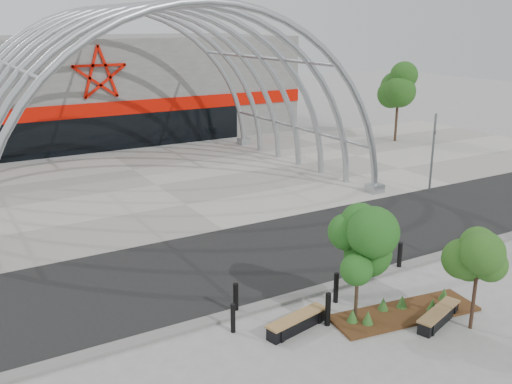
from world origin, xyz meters
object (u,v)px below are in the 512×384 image
Objects in this scene: street_tree_0 at (359,243)px; bollard_2 at (328,309)px; signal_pole at (433,151)px; bench_1 at (439,317)px; street_tree_1 at (479,255)px; bench_0 at (297,323)px.

bollard_2 is (-0.99, 0.17, -2.09)m from street_tree_0.
bench_1 is (-10.80, -10.61, -2.08)m from signal_pole.
street_tree_1 is 1.53× the size of bench_1.
street_tree_0 is 1.64× the size of bench_1.
bollard_2 is at bearing -147.31° from signal_pole.
street_tree_0 is 3.33× the size of bollard_2.
street_tree_0 is (-12.92, -9.10, 0.34)m from signal_pole.
street_tree_0 is at bearing -11.81° from bench_0.
street_tree_0 is 3.15m from bench_0.
bench_0 is 4.53m from bench_1.
street_tree_1 is 4.84m from bollard_2.
bollard_2 is (-3.75, 2.40, -1.90)m from street_tree_1.
bollard_2 is (-13.91, -8.93, -1.75)m from signal_pole.
signal_pole is at bearing 32.69° from bollard_2.
bench_0 is at bearing 168.19° from street_tree_0.
street_tree_1 is 3.10× the size of bollard_2.
signal_pole reaches higher than bench_1.
signal_pole is at bearing 48.11° from street_tree_1.
bench_0 is (-14.90, -8.68, -2.07)m from signal_pole.
street_tree_0 reaches higher than bench_0.
street_tree_1 reaches higher than bench_1.
signal_pole reaches higher than street_tree_0.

